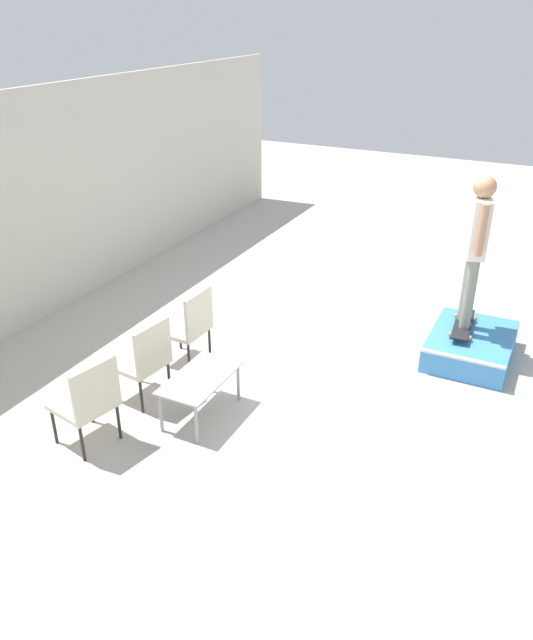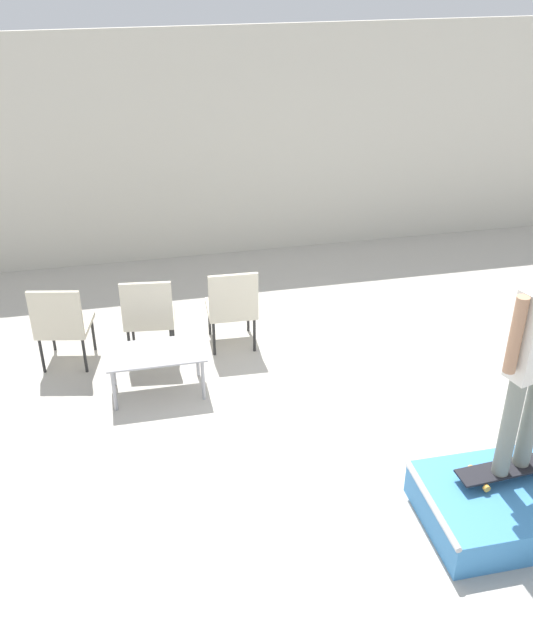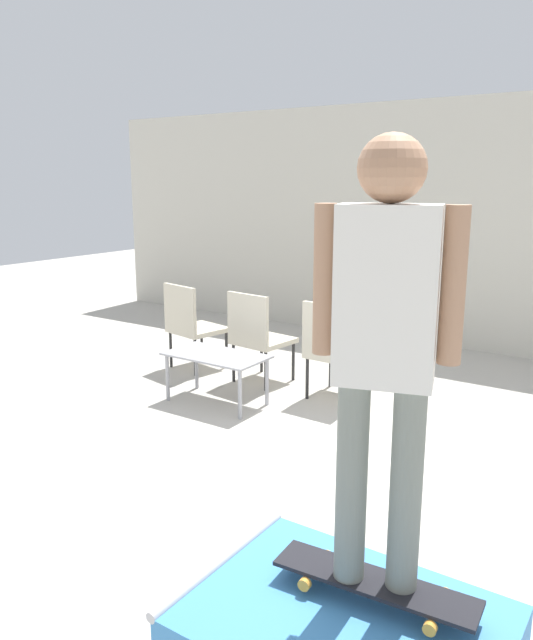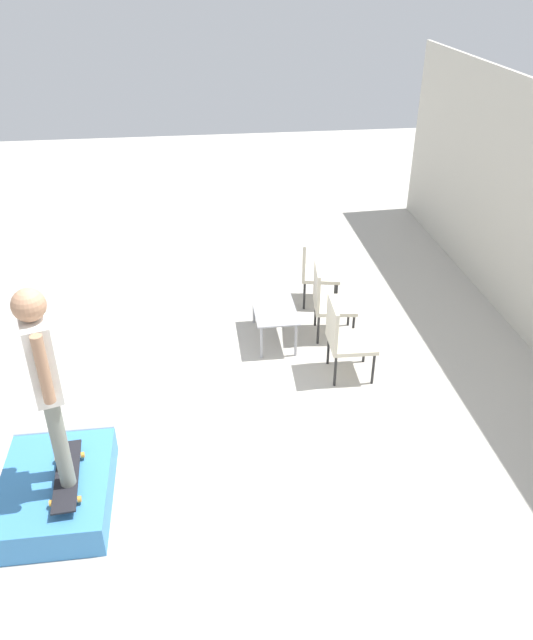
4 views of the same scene
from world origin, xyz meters
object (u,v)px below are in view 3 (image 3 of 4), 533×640
at_px(patio_chair_left, 191,322).
at_px(patio_chair_right, 335,346).
at_px(skateboard_on_ramp, 374,583).
at_px(coffee_table, 216,360).
at_px(person_skater, 385,331).
at_px(patio_chair_center, 257,333).

distance_m(patio_chair_left, patio_chair_right, 1.77).
distance_m(skateboard_on_ramp, coffee_table, 3.37).
xyz_separation_m(person_skater, patio_chair_left, (-3.47, 2.86, -0.96)).
height_order(patio_chair_center, patio_chair_right, same).
relative_size(patio_chair_left, patio_chair_right, 1.00).
distance_m(coffee_table, patio_chair_center, 0.69).
xyz_separation_m(patio_chair_left, patio_chair_right, (1.77, -0.00, 0.00)).
xyz_separation_m(skateboard_on_ramp, patio_chair_left, (-3.47, 2.86, 0.13)).
bearing_deg(coffee_table, person_skater, -40.20).
distance_m(skateboard_on_ramp, person_skater, 1.09).
bearing_deg(coffee_table, skateboard_on_ramp, -40.20).
distance_m(coffee_table, patio_chair_left, 1.13).
relative_size(coffee_table, patio_chair_right, 0.99).
relative_size(person_skater, patio_chair_center, 1.90).
distance_m(person_skater, coffee_table, 3.54).
height_order(coffee_table, patio_chair_right, patio_chair_right).
height_order(person_skater, patio_chair_right, person_skater).
bearing_deg(patio_chair_center, coffee_table, 97.66).
relative_size(skateboard_on_ramp, person_skater, 0.49).
distance_m(patio_chair_center, patio_chair_right, 0.88).
xyz_separation_m(person_skater, patio_chair_right, (-1.70, 2.86, -0.96)).
distance_m(person_skater, patio_chair_center, 3.98).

